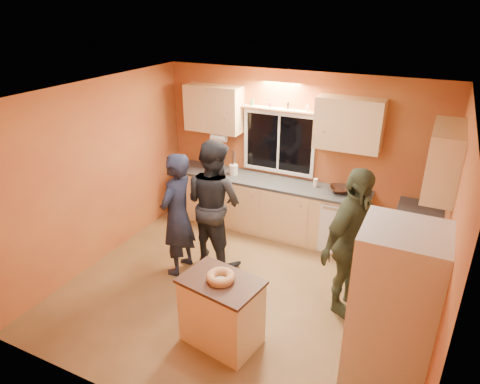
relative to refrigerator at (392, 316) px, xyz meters
The scene contains 14 objects.
ground 2.24m from the refrigerator, 157.06° to the left, with size 4.50×4.50×0.00m, color brown.
room_shell 2.26m from the refrigerator, 145.60° to the left, with size 4.54×4.04×2.61m.
back_counter 3.16m from the refrigerator, 126.89° to the left, with size 4.23×0.62×0.90m.
right_counter 1.38m from the refrigerator, 87.36° to the left, with size 0.62×1.84×0.90m.
refrigerator is the anchor object (origin of this frame).
island 1.79m from the refrigerator, behind, with size 0.93×0.71×0.82m.
bundt_pastry 1.72m from the refrigerator, behind, with size 0.31×0.31×0.09m, color tan.
person_left 3.05m from the refrigerator, 163.11° to the left, with size 0.64×0.42×1.75m, color black.
person_center 2.93m from the refrigerator, 152.68° to the left, with size 0.90×0.70×1.85m, color black.
person_right 1.21m from the refrigerator, 119.67° to the left, with size 1.10×0.46×1.88m, color #363E27.
mixing_bowl 2.77m from the refrigerator, 113.15° to the left, with size 0.33×0.33×0.08m, color black.
utensil_crock 3.78m from the refrigerator, 138.97° to the left, with size 0.14×0.14×0.17m, color beige.
potted_plant 1.05m from the refrigerator, 87.56° to the left, with size 0.26×0.22×0.29m, color gray.
red_box 1.23m from the refrigerator, 89.51° to the left, with size 0.16×0.12×0.07m, color #B41B27.
Camera 1 is at (1.98, -4.20, 3.54)m, focal length 32.00 mm.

